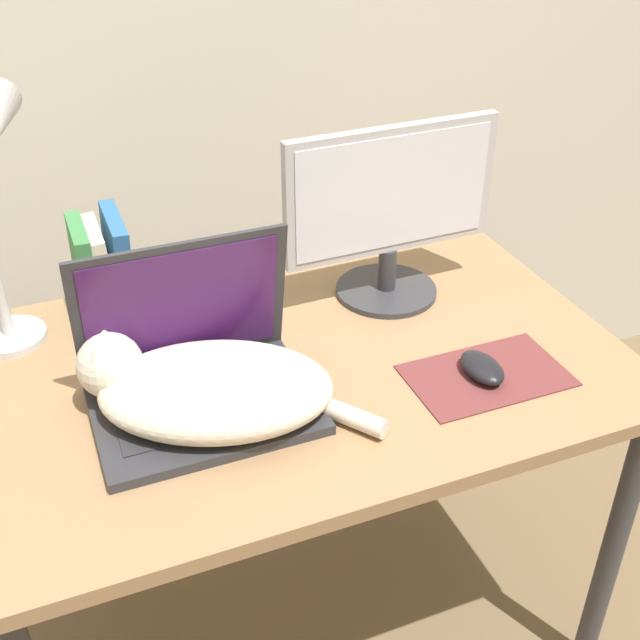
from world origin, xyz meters
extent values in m
cube|color=#93704C|center=(0.00, 0.37, 0.71)|extent=(1.16, 0.74, 0.03)
cylinder|color=#38383D|center=(0.53, 0.05, 0.35)|extent=(0.04, 0.04, 0.70)
cylinder|color=#38383D|center=(-0.53, 0.69, 0.35)|extent=(0.04, 0.04, 0.70)
cylinder|color=#38383D|center=(0.53, 0.69, 0.35)|extent=(0.04, 0.04, 0.70)
cube|color=#2D2D33|center=(-0.19, 0.29, 0.73)|extent=(0.35, 0.26, 0.02)
cube|color=#28282D|center=(-0.19, 0.28, 0.74)|extent=(0.29, 0.14, 0.00)
cube|color=#2D2D33|center=(-0.19, 0.39, 0.87)|extent=(0.35, 0.06, 0.26)
cube|color=#421956|center=(-0.19, 0.39, 0.87)|extent=(0.32, 0.05, 0.23)
ellipsoid|color=beige|center=(-0.17, 0.27, 0.78)|extent=(0.43, 0.35, 0.11)
sphere|color=beige|center=(-0.32, 0.36, 0.81)|extent=(0.11, 0.11, 0.11)
cone|color=beige|center=(-0.32, 0.40, 0.85)|extent=(0.04, 0.04, 0.03)
cone|color=beige|center=(-0.34, 0.34, 0.85)|extent=(0.04, 0.04, 0.03)
cylinder|color=beige|center=(0.01, 0.18, 0.74)|extent=(0.11, 0.13, 0.03)
cylinder|color=#333338|center=(0.25, 0.52, 0.73)|extent=(0.20, 0.20, 0.01)
cylinder|color=#333338|center=(0.25, 0.52, 0.78)|extent=(0.04, 0.04, 0.09)
cube|color=#B2B2B7|center=(0.25, 0.52, 0.95)|extent=(0.43, 0.03, 0.25)
cube|color=silver|center=(0.25, 0.51, 0.95)|extent=(0.40, 0.01, 0.22)
cube|color=brown|center=(0.29, 0.20, 0.73)|extent=(0.28, 0.17, 0.00)
ellipsoid|color=black|center=(0.28, 0.21, 0.74)|extent=(0.06, 0.10, 0.03)
cube|color=#387A42|center=(-0.32, 0.66, 0.82)|extent=(0.03, 0.15, 0.19)
cube|color=beige|center=(-0.29, 0.66, 0.82)|extent=(0.04, 0.14, 0.18)
cube|color=#285B93|center=(-0.25, 0.66, 0.82)|extent=(0.04, 0.17, 0.20)
cylinder|color=silver|center=(-0.47, 0.63, 0.73)|extent=(0.13, 0.13, 0.01)
camera|label=1|loc=(-0.40, -0.72, 1.57)|focal=45.00mm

